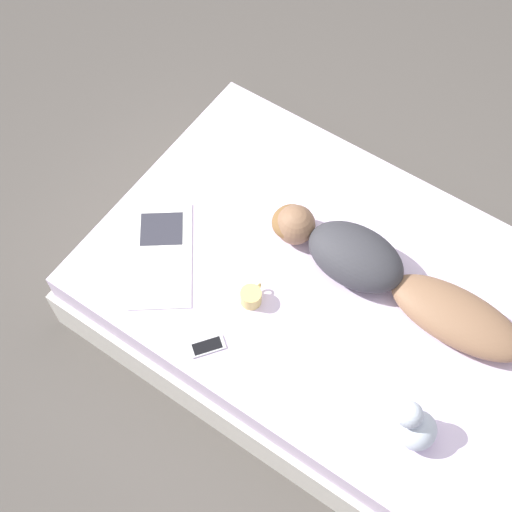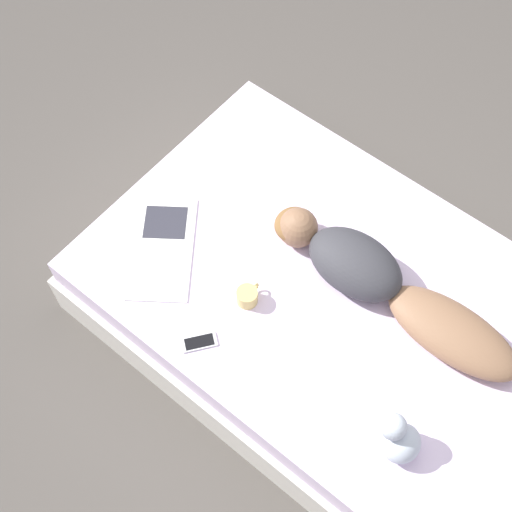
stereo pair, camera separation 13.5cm
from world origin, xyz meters
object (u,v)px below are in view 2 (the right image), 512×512
Objects in this scene: open_magazine at (162,247)px; cell_phone at (199,342)px; person at (382,283)px; coffee_mug at (247,296)px.

cell_phone is (-0.25, -0.45, 0.00)m from open_magazine.
coffee_mug is (-0.40, 0.44, -0.05)m from person.
cell_phone is at bearing -155.69° from open_magazine.
open_magazine and cell_phone have the same top height.
person is 2.03× the size of open_magazine.
coffee_mug reaches higher than open_magazine.
open_magazine is at bearing 94.59° from coffee_mug.
person is 9.79× the size of coffee_mug.
coffee_mug is at bearing 132.12° from person.
coffee_mug is 0.79× the size of cell_phone.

